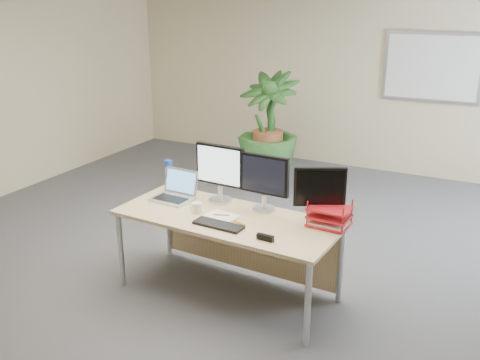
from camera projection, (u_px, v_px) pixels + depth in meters
The scene contains 17 objects.
floor at pixel (210, 280), 4.89m from camera, with size 8.00×8.00×0.00m, color #494A4E.
back_wall at pixel (345, 76), 7.82m from camera, with size 7.00×0.04×2.70m, color beige.
whiteboard at pixel (432, 67), 7.21m from camera, with size 1.30×0.04×0.95m.
desk at pixel (233, 229), 4.59m from camera, with size 1.92×0.89×0.72m.
floor_plant at pixel (268, 134), 6.99m from camera, with size 0.84×0.84×1.50m, color #163C17.
monitor_left at pixel (220, 170), 4.69m from camera, with size 0.47×0.21×0.52m.
monitor_right at pixel (264, 179), 4.50m from camera, with size 0.44×0.20×0.49m.
monitor_dark at pixel (320, 191), 4.26m from camera, with size 0.39×0.21×0.46m.
laptop at pixel (175, 192), 4.83m from camera, with size 0.37×0.33×0.25m.
keyboard at pixel (218, 225), 4.26m from camera, with size 0.42×0.14×0.02m, color black.
coffee_mug at pixel (197, 208), 4.52m from camera, with size 0.12×0.08×0.09m.
spiral_notebook at pixel (221, 217), 4.44m from camera, with size 0.27×0.20×0.01m, color white.
orange_pen at pixel (221, 215), 4.44m from camera, with size 0.01×0.01×0.13m, color #D55617.
yellow_highlighter at pixel (240, 223), 4.31m from camera, with size 0.02×0.02×0.12m, color yellow.
water_bottle at pixel (169, 176), 5.01m from camera, with size 0.08×0.08×0.30m.
letter_tray at pixel (329, 218), 4.25m from camera, with size 0.33×0.26×0.15m.
stapler at pixel (265, 238), 4.01m from camera, with size 0.14×0.04×0.05m, color black.
Camera 1 is at (2.21, -3.73, 2.46)m, focal length 40.00 mm.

